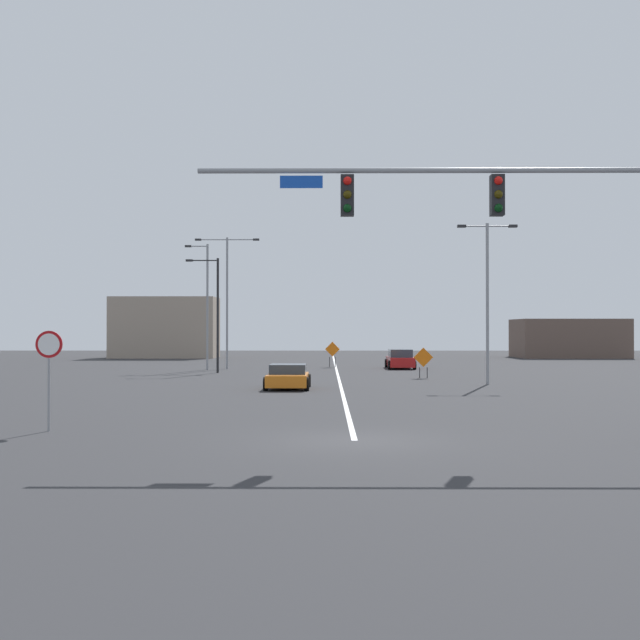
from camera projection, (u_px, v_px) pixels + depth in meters
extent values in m
plane|color=#2D2D30|center=(355.00, 441.00, 20.61)|extent=(180.40, 180.40, 0.00)
cube|color=white|center=(335.00, 362.00, 70.71)|extent=(0.16, 100.22, 0.01)
cylinder|color=gray|center=(422.00, 170.00, 20.68)|extent=(11.54, 0.14, 0.14)
cube|color=black|center=(497.00, 195.00, 20.66)|extent=(0.34, 0.32, 1.05)
sphere|color=red|center=(498.00, 181.00, 20.49)|extent=(0.22, 0.22, 0.22)
sphere|color=#3C3106|center=(499.00, 194.00, 20.49)|extent=(0.22, 0.22, 0.22)
sphere|color=black|center=(499.00, 208.00, 20.48)|extent=(0.22, 0.22, 0.22)
cube|color=black|center=(347.00, 196.00, 20.69)|extent=(0.34, 0.32, 1.05)
sphere|color=red|center=(347.00, 181.00, 20.52)|extent=(0.22, 0.22, 0.22)
sphere|color=#3C3106|center=(347.00, 194.00, 20.52)|extent=(0.22, 0.22, 0.22)
sphere|color=black|center=(347.00, 208.00, 20.51)|extent=(0.22, 0.22, 0.22)
cube|color=#1447B7|center=(301.00, 182.00, 20.70)|extent=(1.10, 0.03, 0.32)
cylinder|color=gray|center=(49.00, 395.00, 22.53)|extent=(0.07, 0.07, 2.05)
cylinder|color=#B20F14|center=(49.00, 344.00, 22.55)|extent=(0.76, 0.03, 0.76)
cylinder|color=white|center=(49.00, 344.00, 22.53)|extent=(0.61, 0.01, 0.61)
cylinder|color=gray|center=(487.00, 304.00, 41.97)|extent=(0.16, 0.16, 8.41)
cylinder|color=gray|center=(474.00, 226.00, 42.03)|extent=(1.34, 0.08, 0.08)
cube|color=#262628|center=(462.00, 226.00, 42.03)|extent=(0.44, 0.24, 0.14)
cylinder|color=gray|center=(500.00, 226.00, 42.02)|extent=(1.34, 0.08, 0.08)
cube|color=#262628|center=(513.00, 226.00, 42.01)|extent=(0.44, 0.24, 0.14)
cylinder|color=black|center=(218.00, 315.00, 53.25)|extent=(0.16, 0.16, 7.59)
cylinder|color=black|center=(204.00, 260.00, 53.30)|extent=(1.90, 0.08, 0.08)
cube|color=#262628|center=(189.00, 260.00, 53.31)|extent=(0.44, 0.24, 0.14)
cylinder|color=gray|center=(227.00, 303.00, 58.57)|extent=(0.16, 0.16, 9.57)
cylinder|color=gray|center=(213.00, 240.00, 58.64)|extent=(2.12, 0.08, 0.08)
cube|color=#262628|center=(198.00, 240.00, 58.65)|extent=(0.44, 0.24, 0.14)
cylinder|color=gray|center=(242.00, 240.00, 58.62)|extent=(2.12, 0.08, 0.08)
cube|color=#262628|center=(256.00, 240.00, 58.62)|extent=(0.44, 0.24, 0.14)
cylinder|color=gray|center=(207.00, 307.00, 57.33)|extent=(0.16, 0.16, 8.96)
cylinder|color=gray|center=(198.00, 246.00, 57.39)|extent=(1.38, 0.08, 0.08)
cube|color=#262628|center=(188.00, 246.00, 57.39)|extent=(0.44, 0.24, 0.14)
cube|color=orange|center=(332.00, 349.00, 61.24)|extent=(1.11, 0.30, 1.13)
cylinder|color=black|center=(330.00, 362.00, 61.28)|extent=(0.05, 0.05, 0.79)
cylinder|color=black|center=(335.00, 362.00, 61.18)|extent=(0.05, 0.05, 0.79)
cube|color=orange|center=(423.00, 357.00, 47.48)|extent=(1.15, 0.05, 1.15)
cylinder|color=black|center=(420.00, 373.00, 47.47)|extent=(0.05, 0.05, 0.63)
cylinder|color=black|center=(427.00, 373.00, 47.47)|extent=(0.05, 0.05, 0.63)
cube|color=orange|center=(288.00, 380.00, 38.82)|extent=(1.94, 3.84, 0.56)
cube|color=#333D47|center=(288.00, 369.00, 39.02)|extent=(1.74, 1.92, 0.46)
cylinder|color=black|center=(266.00, 384.00, 37.50)|extent=(0.23, 0.64, 0.64)
cylinder|color=black|center=(307.00, 384.00, 37.47)|extent=(0.23, 0.64, 0.64)
cylinder|color=black|center=(270.00, 380.00, 40.17)|extent=(0.23, 0.64, 0.64)
cylinder|color=black|center=(309.00, 380.00, 40.14)|extent=(0.23, 0.64, 0.64)
cube|color=red|center=(400.00, 362.00, 59.24)|extent=(1.78, 4.60, 0.69)
cube|color=#333D47|center=(400.00, 353.00, 59.02)|extent=(1.60, 2.42, 0.57)
cylinder|color=black|center=(410.00, 363.00, 60.83)|extent=(0.22, 0.64, 0.64)
cylinder|color=black|center=(386.00, 363.00, 60.85)|extent=(0.22, 0.64, 0.64)
cylinder|color=black|center=(414.00, 365.00, 57.62)|extent=(0.22, 0.64, 0.64)
cylinder|color=black|center=(390.00, 365.00, 57.64)|extent=(0.22, 0.64, 0.64)
cube|color=brown|center=(569.00, 338.00, 82.88)|extent=(10.71, 7.17, 3.95)
cube|color=gray|center=(165.00, 328.00, 82.37)|extent=(10.54, 5.45, 6.18)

